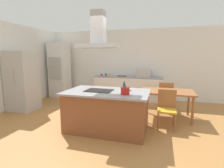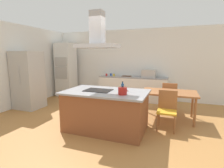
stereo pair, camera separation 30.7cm
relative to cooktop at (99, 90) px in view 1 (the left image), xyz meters
name	(u,v)px [view 1 (the left image)]	position (x,y,z in m)	size (l,w,h in m)	color
ground	(122,110)	(0.19, 1.50, -0.91)	(16.00, 16.00, 0.00)	#AD753D
wall_back	(132,64)	(0.19, 3.25, 0.44)	(7.20, 0.10, 2.70)	white
wall_left	(16,66)	(-3.26, 1.00, 0.44)	(0.10, 8.80, 2.70)	white
kitchen_island	(107,110)	(0.19, 0.00, -0.45)	(1.87, 1.14, 0.90)	brown
cooktop	(99,90)	(0.00, 0.00, 0.00)	(0.60, 0.44, 0.01)	black
tea_kettle	(125,91)	(0.65, -0.22, 0.07)	(0.23, 0.18, 0.18)	#B21E19
olive_oil_bottle	(124,88)	(0.58, 0.00, 0.09)	(0.06, 0.06, 0.24)	navy
back_counter	(128,88)	(0.12, 2.88, -0.46)	(2.57, 0.62, 0.90)	silver
countertop_microwave	(144,73)	(0.71, 2.88, 0.13)	(0.50, 0.38, 0.28)	#B2AFAA
coffee_mug_red	(102,75)	(-0.93, 2.80, 0.04)	(0.08, 0.08, 0.09)	red
coffee_mug_blue	(106,75)	(-0.80, 2.94, 0.04)	(0.08, 0.08, 0.09)	#2D56B2
coffee_mug_yellow	(109,75)	(-0.64, 2.85, 0.04)	(0.08, 0.08, 0.09)	gold
cutting_board	(122,76)	(-0.14, 2.93, 0.00)	(0.34, 0.24, 0.02)	#59331E
wall_oven_stack	(60,70)	(-2.71, 2.65, 0.20)	(0.70, 0.66, 2.20)	silver
refrigerator	(22,81)	(-2.79, 0.70, 0.00)	(0.80, 0.73, 1.82)	#B2AFAA
dining_table	(166,94)	(1.50, 1.20, -0.24)	(1.40, 0.90, 0.75)	#995B33
chair_facing_island	(167,106)	(1.50, 0.53, -0.40)	(0.42, 0.42, 0.89)	gold
chair_facing_back_wall	(166,94)	(1.50, 1.86, -0.40)	(0.42, 0.42, 0.89)	gold
range_hood	(98,36)	(0.00, 0.00, 1.20)	(0.90, 0.55, 0.78)	#ADADB2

